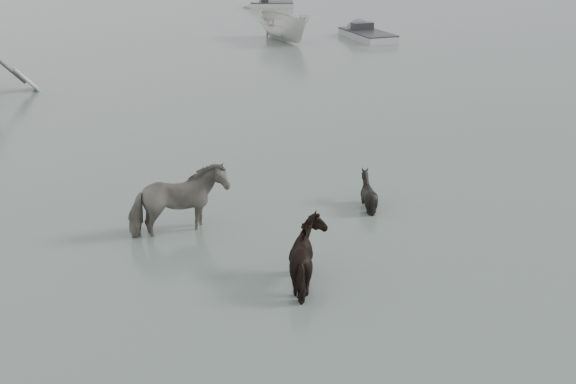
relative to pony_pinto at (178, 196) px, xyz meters
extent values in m
plane|color=#4D5B54|center=(1.72, -2.98, -0.85)|extent=(140.00, 140.00, 0.00)
imported|color=black|center=(0.00, 0.00, 0.00)|extent=(2.11, 1.19, 1.69)
imported|color=black|center=(1.10, -3.23, -0.16)|extent=(1.37, 1.53, 1.37)
imported|color=black|center=(4.22, -0.96, -0.30)|extent=(1.23, 1.17, 1.10)
imported|color=beige|center=(14.58, 18.47, -0.02)|extent=(1.81, 4.34, 1.65)
camera|label=1|loc=(-5.60, -12.64, 5.45)|focal=45.00mm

